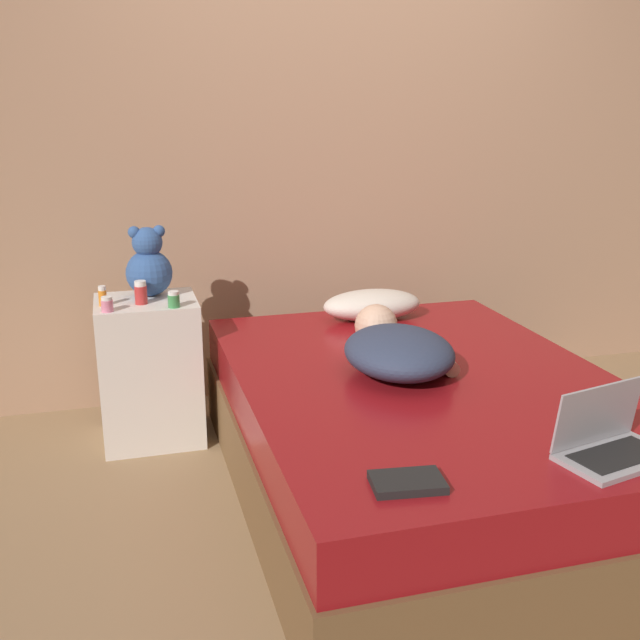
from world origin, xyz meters
TOP-DOWN VIEW (x-y plane):
  - ground_plane at (0.00, 0.00)m, footprint 12.00×12.00m
  - wall_back at (0.00, 1.29)m, footprint 8.00×0.06m
  - bed at (0.00, 0.00)m, footprint 1.44×2.01m
  - nightstand at (-1.00, 0.81)m, footprint 0.45×0.39m
  - pillow at (0.06, 0.79)m, footprint 0.48×0.27m
  - person_lying at (-0.08, 0.10)m, footprint 0.46×0.70m
  - laptop at (0.26, -0.78)m, footprint 0.38×0.27m
  - teddy_bear at (-0.98, 0.89)m, footprint 0.21×0.21m
  - bottle_pink at (-1.17, 0.66)m, footprint 0.05×0.05m
  - bottle_red at (-1.02, 0.75)m, footprint 0.05×0.05m
  - bottle_orange at (-1.18, 0.76)m, footprint 0.03×0.03m
  - bottle_green at (-0.89, 0.65)m, footprint 0.05×0.05m
  - book at (-0.39, -0.79)m, footprint 0.21×0.16m

SIDE VIEW (x-z plane):
  - ground_plane at x=0.00m, z-range 0.00..0.00m
  - bed at x=0.00m, z-range 0.00..0.50m
  - nightstand at x=-1.00m, z-range 0.00..0.67m
  - book at x=-0.39m, z-range 0.50..0.52m
  - laptop at x=0.26m, z-range 0.44..0.65m
  - pillow at x=0.06m, z-range 0.50..0.64m
  - person_lying at x=-0.08m, z-range 0.49..0.68m
  - bottle_pink at x=-1.17m, z-range 0.67..0.73m
  - bottle_green at x=-0.89m, z-range 0.67..0.74m
  - bottle_orange at x=-1.18m, z-range 0.67..0.75m
  - bottle_red at x=-1.02m, z-range 0.67..0.77m
  - teddy_bear at x=-0.98m, z-range 0.65..0.97m
  - wall_back at x=0.00m, z-range 0.00..2.60m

